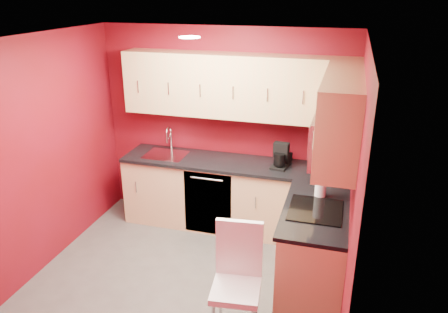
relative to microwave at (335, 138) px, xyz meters
The scene contains 21 objects.
floor 2.18m from the microwave, behind, with size 3.20×3.20×0.00m, color #54524F.
ceiling 1.64m from the microwave, behind, with size 3.20×3.20×0.00m, color white.
wall_back 1.95m from the microwave, 136.99° to the left, with size 3.20×3.20×0.00m, color maroon.
wall_front 2.24m from the microwave, 129.35° to the right, with size 3.20×3.20×0.00m, color maroon.
wall_left 3.03m from the microwave, behind, with size 3.00×3.00×0.00m, color maroon.
wall_right 0.50m from the microwave, 44.09° to the right, with size 3.00×3.00×0.00m, color maroon.
base_cabinets_back 1.98m from the microwave, 140.04° to the left, with size 2.80×0.60×0.87m, color tan.
base_cabinets_right 1.23m from the microwave, 151.81° to the left, with size 0.60×1.30×0.87m, color tan.
countertop_back 1.73m from the microwave, 140.47° to the left, with size 2.80×0.63×0.04m, color black.
countertop_right 0.78m from the microwave, 162.04° to the left, with size 0.63×1.27×0.04m, color black.
upper_cabinets_back 1.65m from the microwave, 136.69° to the left, with size 2.80×0.35×0.75m, color tan.
upper_cabinets_right 0.33m from the microwave, 82.65° to the left, with size 0.35×1.55×0.75m.
microwave is the anchor object (origin of this frame).
cooktop 0.75m from the microwave, behind, with size 0.50×0.55×0.01m, color black.
sink 2.43m from the microwave, 154.40° to the left, with size 0.52×0.42×0.35m.
dishwasher_front 2.02m from the microwave, 153.81° to the left, with size 0.60×0.02×0.82m, color black.
downlight 1.62m from the microwave, behind, with size 0.20×0.20×0.01m, color white.
coffee_maker 1.29m from the microwave, 123.09° to the left, with size 0.18×0.24×0.30m, color black, non-canonical shape.
napkin_holder 1.44m from the microwave, 116.94° to the left, with size 0.12×0.12×0.13m, color black, non-canonical shape.
paper_towel 0.70m from the microwave, 107.15° to the left, with size 0.15×0.15×0.26m, color white, non-canonical shape.
dining_chair 1.56m from the microwave, 131.11° to the right, with size 0.42×0.44×1.03m, color white, non-canonical shape.
Camera 1 is at (1.46, -3.63, 2.92)m, focal length 35.00 mm.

